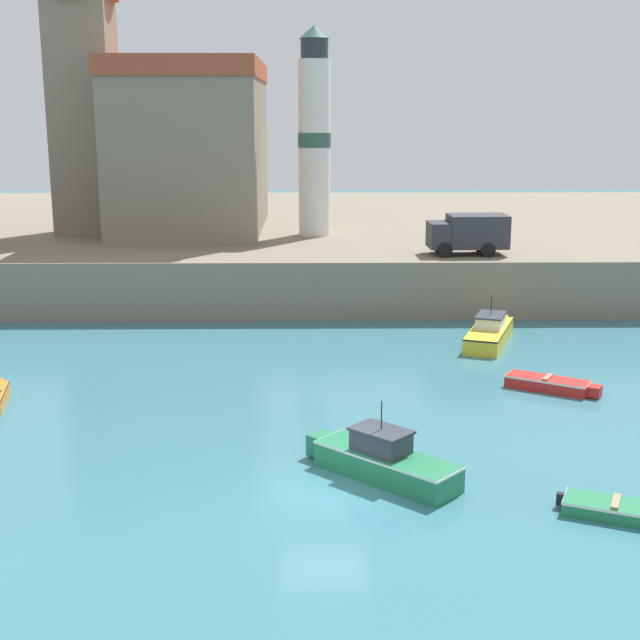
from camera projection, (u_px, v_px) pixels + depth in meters
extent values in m
plane|color=teal|center=(324.00, 493.00, 26.18)|extent=(200.00, 200.00, 0.00)
cube|color=gray|center=(314.00, 239.00, 66.34)|extent=(120.00, 40.00, 3.14)
cube|color=yellow|center=(489.00, 335.00, 42.76)|extent=(3.32, 5.47, 0.77)
cube|color=yellow|center=(499.00, 322.00, 45.48)|extent=(1.06, 0.97, 0.66)
cube|color=black|center=(489.00, 328.00, 42.68)|extent=(3.35, 5.52, 0.07)
cube|color=silver|center=(491.00, 321.00, 42.85)|extent=(1.75, 2.13, 0.52)
cube|color=#2D333D|center=(491.00, 315.00, 42.78)|extent=(1.88, 2.31, 0.08)
cylinder|color=black|center=(491.00, 305.00, 42.66)|extent=(0.04, 0.04, 0.90)
cube|color=#237A4C|center=(387.00, 466.00, 27.08)|extent=(4.42, 4.27, 0.82)
cube|color=#237A4C|center=(322.00, 444.00, 28.83)|extent=(1.04, 1.05, 0.70)
cube|color=white|center=(387.00, 455.00, 27.00)|extent=(4.46, 4.31, 0.07)
cube|color=#333842|center=(381.00, 442.00, 27.07)|extent=(1.95, 1.92, 0.64)
cube|color=#2D333D|center=(381.00, 430.00, 26.99)|extent=(2.10, 2.07, 0.08)
cylinder|color=black|center=(382.00, 415.00, 26.87)|extent=(0.04, 0.04, 0.90)
cube|color=#237A4C|center=(615.00, 510.00, 24.60)|extent=(2.98, 2.17, 0.41)
cube|color=white|center=(616.00, 504.00, 24.56)|extent=(3.01, 2.20, 0.07)
cube|color=#997F5B|center=(616.00, 501.00, 24.54)|extent=(0.58, 0.98, 0.08)
cube|color=black|center=(560.00, 499.00, 25.16)|extent=(0.26, 0.26, 0.36)
cube|color=red|center=(547.00, 384.00, 35.70)|extent=(3.33, 2.60, 0.49)
cube|color=red|center=(594.00, 391.00, 34.79)|extent=(0.72, 0.76, 0.42)
cube|color=white|center=(548.00, 379.00, 35.66)|extent=(3.37, 2.63, 0.07)
cube|color=#997F5B|center=(548.00, 377.00, 35.64)|extent=(0.65, 0.89, 0.08)
cube|color=gray|center=(193.00, 155.00, 58.95)|extent=(9.05, 16.09, 9.68)
cube|color=#9E472D|center=(191.00, 70.00, 57.70)|extent=(9.23, 16.41, 1.20)
cube|color=gray|center=(85.00, 120.00, 55.98)|extent=(3.82, 3.82, 14.32)
cylinder|color=silver|center=(314.00, 149.00, 55.69)|extent=(2.00, 2.00, 10.82)
cylinder|color=#2D5647|center=(314.00, 140.00, 55.57)|extent=(2.06, 2.06, 0.90)
cylinder|color=#262D33|center=(314.00, 49.00, 54.30)|extent=(1.70, 1.70, 1.20)
cone|color=#2D5647|center=(314.00, 32.00, 54.07)|extent=(1.90, 1.90, 0.80)
cube|color=#333338|center=(477.00, 231.00, 48.97)|extent=(3.27, 2.21, 1.80)
cube|color=#333338|center=(440.00, 235.00, 48.91)|extent=(1.37, 2.05, 1.40)
cube|color=#334756|center=(432.00, 231.00, 48.84)|extent=(0.19, 1.80, 0.70)
cylinder|color=black|center=(445.00, 250.00, 48.16)|extent=(0.81, 0.31, 0.80)
cylinder|color=black|center=(439.00, 245.00, 50.00)|extent=(0.81, 0.31, 0.80)
cylinder|color=black|center=(488.00, 250.00, 48.27)|extent=(0.81, 0.31, 0.80)
cylinder|color=black|center=(480.00, 245.00, 50.12)|extent=(0.81, 0.31, 0.80)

